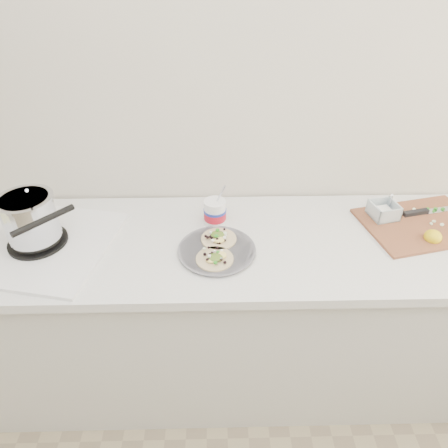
{
  "coord_description": "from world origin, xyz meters",
  "views": [
    {
      "loc": [
        -0.04,
        0.16,
        1.89
      ],
      "look_at": [
        -0.01,
        1.44,
        0.96
      ],
      "focal_mm": 32.0,
      "sensor_mm": 36.0,
      "label": 1
    }
  ],
  "objects_px": {
    "stove": "(33,228)",
    "taco_plate": "(217,248)",
    "cutboard": "(419,220)",
    "tub": "(216,210)"
  },
  "relations": [
    {
      "from": "stove",
      "to": "taco_plate",
      "type": "xyz_separation_m",
      "value": [
        0.7,
        -0.05,
        -0.07
      ]
    },
    {
      "from": "taco_plate",
      "to": "tub",
      "type": "xyz_separation_m",
      "value": [
        -0.0,
        0.19,
        0.05
      ]
    },
    {
      "from": "cutboard",
      "to": "stove",
      "type": "bearing_deg",
      "value": 171.45
    },
    {
      "from": "stove",
      "to": "tub",
      "type": "relative_size",
      "value": 3.04
    },
    {
      "from": "taco_plate",
      "to": "cutboard",
      "type": "xyz_separation_m",
      "value": [
        0.85,
        0.17,
        0.0
      ]
    },
    {
      "from": "stove",
      "to": "taco_plate",
      "type": "height_order",
      "value": "stove"
    },
    {
      "from": "stove",
      "to": "tub",
      "type": "height_order",
      "value": "stove"
    },
    {
      "from": "taco_plate",
      "to": "stove",
      "type": "bearing_deg",
      "value": 175.51
    },
    {
      "from": "taco_plate",
      "to": "cutboard",
      "type": "bearing_deg",
      "value": 11.0
    },
    {
      "from": "stove",
      "to": "taco_plate",
      "type": "relative_size",
      "value": 2.11
    }
  ]
}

